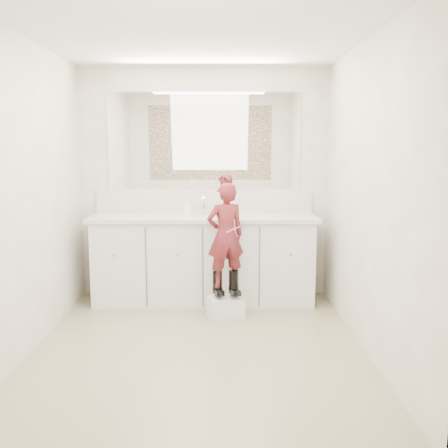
{
  "coord_description": "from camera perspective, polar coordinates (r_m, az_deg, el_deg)",
  "views": [
    {
      "loc": [
        0.18,
        -3.77,
        1.57
      ],
      "look_at": [
        0.21,
        0.78,
        0.87
      ],
      "focal_mm": 40.0,
      "sensor_mm": 36.0,
      "label": 1
    }
  ],
  "objects": [
    {
      "name": "wall_right",
      "position": [
        3.95,
        16.16,
        2.98
      ],
      "size": [
        0.0,
        3.0,
        3.0
      ],
      "primitive_type": "plane",
      "rotation": [
        1.57,
        0.0,
        -1.57
      ],
      "color": "#BFB5A3",
      "rests_on": "floor"
    },
    {
      "name": "wall_left",
      "position": [
        4.07,
        -21.66,
        2.87
      ],
      "size": [
        0.0,
        3.0,
        3.0
      ],
      "primitive_type": "plane",
      "rotation": [
        1.57,
        0.0,
        1.57
      ],
      "color": "#BFB5A3",
      "rests_on": "floor"
    },
    {
      "name": "countertop",
      "position": [
        5.04,
        -2.36,
        0.69
      ],
      "size": [
        2.28,
        0.58,
        0.04
      ],
      "primitive_type": "cube",
      "color": "beige",
      "rests_on": "vanity_cabinet"
    },
    {
      "name": "toothbrush",
      "position": [
        4.47,
        1.07,
        -0.62
      ],
      "size": [
        0.13,
        0.05,
        0.06
      ],
      "primitive_type": "cylinder",
      "rotation": [
        0.0,
        1.22,
        0.32
      ],
      "color": "#DB55A7",
      "rests_on": "toddler"
    },
    {
      "name": "step_stool",
      "position": [
        4.71,
        0.17,
        -9.52
      ],
      "size": [
        0.37,
        0.34,
        0.2
      ],
      "primitive_type": "cube",
      "rotation": [
        0.0,
        0.0,
        0.32
      ],
      "color": "silver",
      "rests_on": "floor"
    },
    {
      "name": "boot_left",
      "position": [
        4.66,
        -0.76,
        -6.81
      ],
      "size": [
        0.14,
        0.19,
        0.26
      ],
      "primitive_type": null,
      "rotation": [
        0.0,
        0.0,
        0.32
      ],
      "color": "black",
      "rests_on": "step_stool"
    },
    {
      "name": "faucet",
      "position": [
        5.19,
        -2.3,
        1.71
      ],
      "size": [
        0.08,
        0.08,
        0.1
      ],
      "primitive_type": "cylinder",
      "color": "silver",
      "rests_on": "countertop"
    },
    {
      "name": "wall_back",
      "position": [
        5.29,
        -2.27,
        4.67
      ],
      "size": [
        2.6,
        0.0,
        2.6
      ],
      "primitive_type": "plane",
      "rotation": [
        1.57,
        0.0,
        0.0
      ],
      "color": "#BFB5A3",
      "rests_on": "floor"
    },
    {
      "name": "cup",
      "position": [
        5.04,
        0.45,
        1.43
      ],
      "size": [
        0.12,
        0.12,
        0.08
      ],
      "primitive_type": "imported",
      "rotation": [
        0.0,
        0.0,
        0.39
      ],
      "color": "beige",
      "rests_on": "countertop"
    },
    {
      "name": "boot_right",
      "position": [
        4.67,
        1.09,
        -6.8
      ],
      "size": [
        0.14,
        0.19,
        0.26
      ],
      "primitive_type": null,
      "rotation": [
        0.0,
        0.0,
        0.32
      ],
      "color": "black",
      "rests_on": "step_stool"
    },
    {
      "name": "mirror",
      "position": [
        5.27,
        -2.3,
        9.45
      ],
      "size": [
        2.0,
        0.02,
        1.0
      ],
      "primitive_type": "cube",
      "color": "white",
      "rests_on": "wall_back"
    },
    {
      "name": "wall_front",
      "position": [
        2.31,
        -4.79,
        -0.53
      ],
      "size": [
        2.6,
        0.0,
        2.6
      ],
      "primitive_type": "plane",
      "rotation": [
        -1.57,
        0.0,
        0.0
      ],
      "color": "#BFB5A3",
      "rests_on": "floor"
    },
    {
      "name": "toddler",
      "position": [
        4.56,
        0.17,
        -1.3
      ],
      "size": [
        0.41,
        0.33,
        0.96
      ],
      "primitive_type": "imported",
      "rotation": [
        0.0,
        0.0,
        3.46
      ],
      "color": "#A9343A",
      "rests_on": "step_stool"
    },
    {
      "name": "ceiling",
      "position": [
        3.87,
        -3.19,
        21.07
      ],
      "size": [
        3.0,
        3.0,
        0.0
      ],
      "primitive_type": "plane",
      "rotation": [
        3.14,
        0.0,
        0.0
      ],
      "color": "white",
      "rests_on": "wall_back"
    },
    {
      "name": "vanity_cabinet",
      "position": [
        5.13,
        -2.32,
        -4.21
      ],
      "size": [
        2.2,
        0.55,
        0.85
      ],
      "primitive_type": "cube",
      "color": "silver",
      "rests_on": "floor"
    },
    {
      "name": "dot_panel",
      "position": [
        2.29,
        -4.91,
        10.68
      ],
      "size": [
        2.0,
        0.01,
        1.2
      ],
      "primitive_type": "cube",
      "color": "#472819",
      "rests_on": "wall_front"
    },
    {
      "name": "soap_bottle",
      "position": [
        5.08,
        -4.26,
        1.97
      ],
      "size": [
        0.09,
        0.09,
        0.18
      ],
      "primitive_type": "imported",
      "rotation": [
        0.0,
        0.0,
        0.11
      ],
      "color": "white",
      "rests_on": "countertop"
    },
    {
      "name": "floor",
      "position": [
        4.09,
        -2.9,
        -13.88
      ],
      "size": [
        3.0,
        3.0,
        0.0
      ],
      "primitive_type": "plane",
      "color": "#807353",
      "rests_on": "ground"
    },
    {
      "name": "backsplash",
      "position": [
        5.29,
        -2.26,
        2.66
      ],
      "size": [
        2.28,
        0.03,
        0.25
      ],
      "primitive_type": "cube",
      "color": "beige",
      "rests_on": "countertop"
    }
  ]
}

